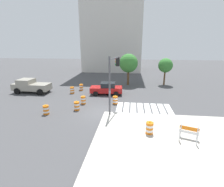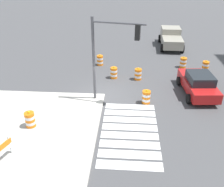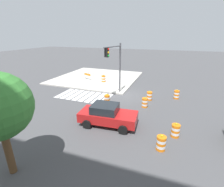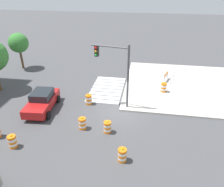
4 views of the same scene
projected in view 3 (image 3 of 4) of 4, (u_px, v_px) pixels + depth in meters
The scene contains 13 objects.
ground_plane at pixel (123, 95), 18.72m from camera, with size 120.00×120.00×0.00m, color #474749.
sidewalk_corner at pixel (98, 78), 25.95m from camera, with size 12.00×12.00×0.15m, color #BCB7AD.
crosswalk_stripes at pixel (84, 96), 18.44m from camera, with size 5.85×3.20×0.02m.
sports_car at pixel (107, 115), 12.38m from camera, with size 4.43×2.40×1.63m.
traffic_barrel_near_corner at pixel (176, 95), 17.54m from camera, with size 0.56×0.56×1.02m.
traffic_barrel_crosswalk_end at pixel (145, 103), 15.49m from camera, with size 0.56×0.56×1.02m.
traffic_barrel_median_near at pixel (161, 143), 9.75m from camera, with size 0.56×0.56×1.02m.
traffic_barrel_median_far at pixel (175, 131), 11.01m from camera, with size 0.56×0.56×1.02m.
traffic_barrel_far_curb at pixel (149, 96), 17.16m from camera, with size 0.56×0.56×1.02m.
traffic_barrel_lane_center at pixel (107, 99), 16.28m from camera, with size 0.56×0.56×1.02m.
traffic_barrel_on_sidewalk at pixel (103, 79), 23.25m from camera, with size 0.56×0.56×1.02m.
construction_barricade at pixel (88, 75), 24.53m from camera, with size 1.42×1.15×1.00m.
traffic_light_pole at pixel (115, 61), 17.19m from camera, with size 0.80×3.25×5.50m.
Camera 3 is at (-4.96, 16.86, 6.54)m, focal length 26.38 mm.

